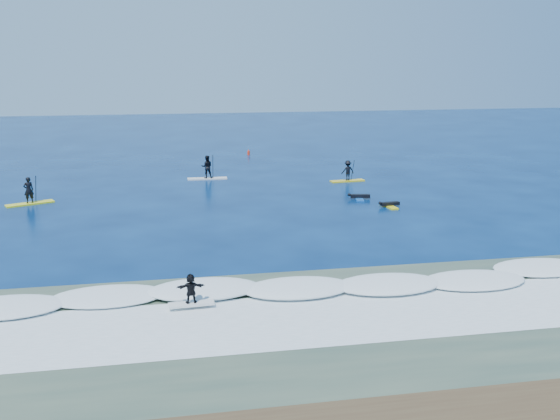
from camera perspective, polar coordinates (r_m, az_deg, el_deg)
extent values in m
plane|color=#031840|center=(37.17, 2.91, -1.61)|extent=(160.00, 160.00, 0.00)
cube|color=#34473A|center=(24.52, 10.57, -10.14)|extent=(90.00, 13.00, 0.01)
cube|color=white|center=(28.00, 7.65, -6.94)|extent=(40.00, 6.00, 0.30)
cube|color=silver|center=(25.38, 9.76, -9.27)|extent=(34.00, 5.00, 0.02)
cube|color=yellow|center=(46.33, -21.89, 0.56)|extent=(3.20, 2.02, 0.11)
imported|color=black|center=(46.14, -22.00, 1.71)|extent=(0.78, 0.67, 1.81)
cylinder|color=black|center=(46.25, -21.42, 1.71)|extent=(0.34, 0.68, 2.11)
cube|color=black|center=(46.45, -21.32, 0.51)|extent=(0.13, 0.03, 0.32)
cube|color=silver|center=(52.29, -6.67, 2.88)|extent=(3.29, 0.92, 0.11)
imported|color=black|center=(52.12, -6.70, 3.96)|extent=(0.94, 0.74, 1.88)
cylinder|color=black|center=(52.15, -6.16, 3.90)|extent=(0.07, 0.75, 2.19)
cube|color=black|center=(52.33, -6.13, 2.78)|extent=(0.13, 0.03, 0.33)
cube|color=yellow|center=(51.27, 6.19, 2.67)|extent=(2.90, 1.01, 0.09)
imported|color=black|center=(51.11, 6.21, 3.62)|extent=(1.11, 0.71, 1.63)
cylinder|color=black|center=(51.28, 6.65, 3.57)|extent=(0.11, 0.65, 1.90)
cube|color=black|center=(51.45, 6.62, 2.59)|extent=(0.11, 0.03, 0.28)
cube|color=yellow|center=(42.91, 9.91, 0.36)|extent=(0.75, 1.98, 0.09)
cube|color=black|center=(42.91, 10.02, 0.57)|extent=(1.36, 0.51, 0.22)
sphere|color=black|center=(42.56, 9.13, 0.62)|extent=(0.22, 0.22, 0.22)
cube|color=#1655AB|center=(44.97, 7.21, 1.07)|extent=(0.90, 2.08, 0.10)
cube|color=black|center=(44.94, 7.34, 1.27)|extent=(1.43, 0.61, 0.23)
sphere|color=black|center=(44.83, 6.35, 1.40)|extent=(0.23, 0.23, 0.23)
cube|color=silver|center=(25.62, -8.10, -8.50)|extent=(1.85, 0.61, 0.10)
imported|color=black|center=(25.38, -8.15, -7.12)|extent=(1.16, 0.43, 1.22)
cylinder|color=red|center=(64.93, -2.89, 5.22)|extent=(0.26, 0.26, 0.42)
cone|color=red|center=(64.88, -2.90, 5.49)|extent=(0.19, 0.19, 0.21)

